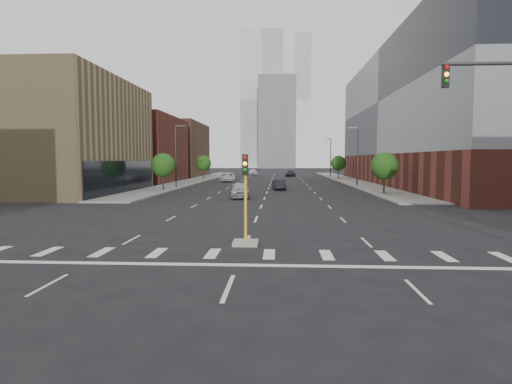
# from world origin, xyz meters

# --- Properties ---
(ground) EXTENTS (400.00, 400.00, 0.00)m
(ground) POSITION_xyz_m (0.00, 0.00, 0.00)
(ground) COLOR black
(ground) RESTS_ON ground
(sidewalk_left_far) EXTENTS (5.00, 92.00, 0.15)m
(sidewalk_left_far) POSITION_xyz_m (-15.00, 74.00, 0.07)
(sidewalk_left_far) COLOR gray
(sidewalk_left_far) RESTS_ON ground
(sidewalk_right_far) EXTENTS (5.00, 92.00, 0.15)m
(sidewalk_right_far) POSITION_xyz_m (15.00, 74.00, 0.07)
(sidewalk_right_far) COLOR gray
(sidewalk_right_far) RESTS_ON ground
(building_left_mid) EXTENTS (20.00, 24.00, 14.00)m
(building_left_mid) POSITION_xyz_m (-27.50, 40.00, 7.00)
(building_left_mid) COLOR #9A8257
(building_left_mid) RESTS_ON ground
(building_left_far_a) EXTENTS (20.00, 22.00, 12.00)m
(building_left_far_a) POSITION_xyz_m (-27.50, 66.00, 6.00)
(building_left_far_a) COLOR brown
(building_left_far_a) RESTS_ON ground
(building_left_far_b) EXTENTS (20.00, 24.00, 13.00)m
(building_left_far_b) POSITION_xyz_m (-27.50, 92.00, 6.50)
(building_left_far_b) COLOR brown
(building_left_far_b) RESTS_ON ground
(building_right_main) EXTENTS (24.00, 70.00, 22.00)m
(building_right_main) POSITION_xyz_m (29.50, 60.00, 11.00)
(building_right_main) COLOR brown
(building_right_main) RESTS_ON ground
(tower_left) EXTENTS (22.00, 22.00, 70.00)m
(tower_left) POSITION_xyz_m (-8.00, 220.00, 35.00)
(tower_left) COLOR #B2B7BC
(tower_left) RESTS_ON ground
(tower_right) EXTENTS (20.00, 20.00, 80.00)m
(tower_right) POSITION_xyz_m (10.00, 260.00, 40.00)
(tower_right) COLOR #B2B7BC
(tower_right) RESTS_ON ground
(tower_mid) EXTENTS (18.00, 18.00, 44.00)m
(tower_mid) POSITION_xyz_m (0.00, 200.00, 22.00)
(tower_mid) COLOR slate
(tower_mid) RESTS_ON ground
(median_traffic_signal) EXTENTS (1.20, 1.20, 4.40)m
(median_traffic_signal) POSITION_xyz_m (0.00, 8.97, 0.97)
(median_traffic_signal) COLOR #999993
(median_traffic_signal) RESTS_ON ground
(streetlight_right_a) EXTENTS (1.60, 0.22, 9.07)m
(streetlight_right_a) POSITION_xyz_m (13.41, 55.00, 5.01)
(streetlight_right_a) COLOR #2D2D30
(streetlight_right_a) RESTS_ON ground
(streetlight_right_b) EXTENTS (1.60, 0.22, 9.07)m
(streetlight_right_b) POSITION_xyz_m (13.41, 90.00, 5.01)
(streetlight_right_b) COLOR #2D2D30
(streetlight_right_b) RESTS_ON ground
(streetlight_left) EXTENTS (1.60, 0.22, 9.07)m
(streetlight_left) POSITION_xyz_m (-13.41, 50.00, 5.01)
(streetlight_left) COLOR #2D2D30
(streetlight_left) RESTS_ON ground
(tree_left_near) EXTENTS (3.20, 3.20, 4.85)m
(tree_left_near) POSITION_xyz_m (-14.00, 45.00, 3.39)
(tree_left_near) COLOR #382619
(tree_left_near) RESTS_ON ground
(tree_left_far) EXTENTS (3.20, 3.20, 4.85)m
(tree_left_far) POSITION_xyz_m (-14.00, 75.00, 3.39)
(tree_left_far) COLOR #382619
(tree_left_far) RESTS_ON ground
(tree_right_near) EXTENTS (3.20, 3.20, 4.85)m
(tree_right_near) POSITION_xyz_m (14.00, 40.00, 3.39)
(tree_right_near) COLOR #382619
(tree_right_near) RESTS_ON ground
(tree_right_far) EXTENTS (3.20, 3.20, 4.85)m
(tree_right_far) POSITION_xyz_m (14.00, 80.00, 3.39)
(tree_right_far) COLOR #382619
(tree_right_far) RESTS_ON ground
(car_near_left) EXTENTS (2.31, 5.15, 1.72)m
(car_near_left) POSITION_xyz_m (-2.62, 34.33, 0.86)
(car_near_left) COLOR #AAAAAF
(car_near_left) RESTS_ON ground
(car_mid_right) EXTENTS (2.04, 4.42, 1.40)m
(car_mid_right) POSITION_xyz_m (1.50, 47.12, 0.70)
(car_mid_right) COLOR black
(car_mid_right) RESTS_ON ground
(car_far_left) EXTENTS (3.48, 6.40, 1.70)m
(car_far_left) POSITION_xyz_m (-8.24, 68.32, 0.85)
(car_far_left) COLOR #BEBEBE
(car_far_left) RESTS_ON ground
(car_deep_right) EXTENTS (2.91, 5.39, 1.49)m
(car_deep_right) POSITION_xyz_m (4.27, 93.58, 0.74)
(car_deep_right) COLOR black
(car_deep_right) RESTS_ON ground
(car_distant) EXTENTS (2.87, 5.31, 1.72)m
(car_distant) POSITION_xyz_m (-5.53, 100.68, 0.86)
(car_distant) COLOR silver
(car_distant) RESTS_ON ground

